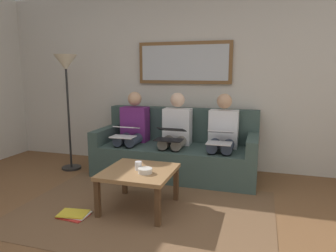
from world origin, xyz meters
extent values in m
cube|color=beige|center=(0.00, -2.60, 1.30)|extent=(6.00, 0.12, 2.60)
cube|color=brown|center=(0.00, -0.85, 0.00)|extent=(2.60, 1.80, 0.01)
cube|color=#384C47|center=(0.00, -2.05, 0.21)|extent=(2.20, 0.90, 0.42)
cube|color=#384C47|center=(0.00, -2.40, 0.66)|extent=(2.20, 0.20, 0.48)
cube|color=#384C47|center=(-1.03, -2.05, 0.52)|extent=(0.14, 0.90, 0.20)
cube|color=#384C47|center=(1.03, -2.05, 0.52)|extent=(0.14, 0.90, 0.20)
cube|color=brown|center=(0.00, -2.51, 1.55)|extent=(1.39, 0.04, 0.61)
cube|color=#B2B7BC|center=(0.00, -2.48, 1.55)|extent=(1.29, 0.01, 0.51)
cube|color=olive|center=(0.07, -0.90, 0.40)|extent=(0.71, 0.71, 0.04)
cube|color=#4C331E|center=(-0.24, -0.59, 0.19)|extent=(0.05, 0.05, 0.38)
cube|color=#4C331E|center=(0.38, -0.59, 0.19)|extent=(0.05, 0.05, 0.38)
cube|color=#4C331E|center=(-0.24, -1.21, 0.19)|extent=(0.05, 0.05, 0.38)
cube|color=#4C331E|center=(0.38, -1.21, 0.19)|extent=(0.05, 0.05, 0.38)
cylinder|color=silver|center=(0.07, -0.89, 0.46)|extent=(0.07, 0.07, 0.09)
cylinder|color=beige|center=(-0.03, -0.82, 0.44)|extent=(0.14, 0.14, 0.05)
cube|color=silver|center=(-0.64, -2.15, 0.67)|extent=(0.38, 0.22, 0.50)
sphere|color=tan|center=(-0.64, -2.15, 1.04)|extent=(0.20, 0.20, 0.20)
cylinder|color=#384256|center=(-0.73, -1.94, 0.49)|extent=(0.14, 0.42, 0.14)
cylinder|color=#384256|center=(-0.55, -1.94, 0.49)|extent=(0.14, 0.42, 0.14)
cylinder|color=#384256|center=(-0.73, -1.73, 0.21)|extent=(0.11, 0.11, 0.42)
cylinder|color=#384256|center=(-0.55, -1.73, 0.21)|extent=(0.11, 0.11, 0.42)
cube|color=silver|center=(-0.64, -1.73, 0.57)|extent=(0.30, 0.22, 0.01)
cube|color=silver|center=(-0.64, -1.87, 0.68)|extent=(0.30, 0.22, 0.07)
cube|color=#A5C6EA|center=(-0.64, -1.87, 0.68)|extent=(0.27, 0.19, 0.05)
cube|color=silver|center=(0.00, -2.15, 0.67)|extent=(0.38, 0.22, 0.50)
sphere|color=beige|center=(0.00, -2.15, 1.04)|extent=(0.20, 0.20, 0.20)
cylinder|color=gray|center=(-0.09, -1.94, 0.49)|extent=(0.14, 0.42, 0.14)
cylinder|color=gray|center=(0.09, -1.94, 0.49)|extent=(0.14, 0.42, 0.14)
cylinder|color=gray|center=(-0.09, -1.73, 0.21)|extent=(0.11, 0.11, 0.42)
cylinder|color=gray|center=(0.09, -1.73, 0.21)|extent=(0.11, 0.11, 0.42)
cube|color=black|center=(0.00, -1.73, 0.57)|extent=(0.35, 0.21, 0.01)
cube|color=black|center=(0.00, -1.87, 0.67)|extent=(0.35, 0.21, 0.08)
cube|color=#A5C6EA|center=(0.00, -1.87, 0.68)|extent=(0.32, 0.18, 0.06)
cube|color=#66236B|center=(0.64, -2.15, 0.67)|extent=(0.38, 0.22, 0.50)
sphere|color=tan|center=(0.64, -2.15, 1.04)|extent=(0.20, 0.20, 0.20)
cylinder|color=#384256|center=(0.55, -1.94, 0.49)|extent=(0.14, 0.42, 0.14)
cylinder|color=#384256|center=(0.73, -1.94, 0.49)|extent=(0.14, 0.42, 0.14)
cylinder|color=#384256|center=(0.55, -1.73, 0.21)|extent=(0.11, 0.11, 0.42)
cylinder|color=#384256|center=(0.73, -1.73, 0.21)|extent=(0.11, 0.11, 0.42)
cube|color=white|center=(0.64, -1.73, 0.57)|extent=(0.32, 0.20, 0.01)
cube|color=white|center=(0.64, -1.85, 0.67)|extent=(0.32, 0.20, 0.05)
cube|color=#A5C6EA|center=(0.64, -1.85, 0.68)|extent=(0.29, 0.18, 0.04)
cube|color=red|center=(0.62, -0.51, 0.01)|extent=(0.30, 0.22, 0.01)
cube|color=white|center=(0.62, -0.54, 0.02)|extent=(0.28, 0.21, 0.01)
cube|color=yellow|center=(0.63, -0.53, 0.03)|extent=(0.31, 0.24, 0.01)
cylinder|color=black|center=(1.55, -1.85, 0.01)|extent=(0.28, 0.28, 0.03)
cylinder|color=black|center=(1.55, -1.85, 0.75)|extent=(0.03, 0.03, 1.50)
cone|color=beige|center=(1.55, -1.85, 1.55)|extent=(0.32, 0.32, 0.22)
camera|label=1|loc=(-1.11, 1.92, 1.42)|focal=32.81mm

